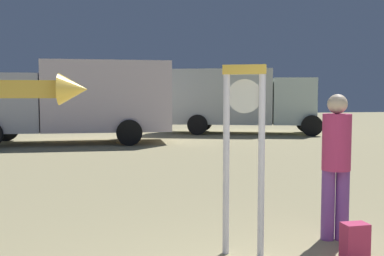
{
  "coord_description": "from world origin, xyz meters",
  "views": [
    {
      "loc": [
        -1.48,
        -2.52,
        1.71
      ],
      "look_at": [
        0.02,
        4.44,
        1.2
      ],
      "focal_mm": 41.42,
      "sensor_mm": 36.0,
      "label": 1
    }
  ],
  "objects_px": {
    "standing_clock": "(244,140)",
    "box_truck_far": "(237,98)",
    "backpack": "(354,242)",
    "person_near_clock": "(336,159)",
    "box_truck_near": "(86,99)",
    "arrow_sign": "(15,137)"
  },
  "relations": [
    {
      "from": "arrow_sign",
      "to": "box_truck_near",
      "type": "xyz_separation_m",
      "value": [
        0.25,
        13.03,
        0.23
      ]
    },
    {
      "from": "person_near_clock",
      "to": "standing_clock",
      "type": "bearing_deg",
      "value": -168.83
    },
    {
      "from": "person_near_clock",
      "to": "backpack",
      "type": "xyz_separation_m",
      "value": [
        -0.16,
        -0.66,
        -0.77
      ]
    },
    {
      "from": "backpack",
      "to": "box_truck_near",
      "type": "xyz_separation_m",
      "value": [
        -2.98,
        12.64,
        1.43
      ]
    },
    {
      "from": "person_near_clock",
      "to": "box_truck_near",
      "type": "height_order",
      "value": "box_truck_near"
    },
    {
      "from": "arrow_sign",
      "to": "standing_clock",
      "type": "bearing_deg",
      "value": 20.58
    },
    {
      "from": "standing_clock",
      "to": "backpack",
      "type": "distance_m",
      "value": 1.56
    },
    {
      "from": "box_truck_near",
      "to": "box_truck_far",
      "type": "relative_size",
      "value": 0.91
    },
    {
      "from": "backpack",
      "to": "box_truck_near",
      "type": "height_order",
      "value": "box_truck_near"
    },
    {
      "from": "backpack",
      "to": "box_truck_far",
      "type": "distance_m",
      "value": 15.98
    },
    {
      "from": "box_truck_near",
      "to": "arrow_sign",
      "type": "bearing_deg",
      "value": -91.09
    },
    {
      "from": "arrow_sign",
      "to": "box_truck_far",
      "type": "distance_m",
      "value": 17.32
    },
    {
      "from": "person_near_clock",
      "to": "box_truck_near",
      "type": "xyz_separation_m",
      "value": [
        -3.13,
        11.98,
        0.65
      ]
    },
    {
      "from": "arrow_sign",
      "to": "box_truck_near",
      "type": "bearing_deg",
      "value": 88.91
    },
    {
      "from": "backpack",
      "to": "box_truck_far",
      "type": "height_order",
      "value": "box_truck_far"
    },
    {
      "from": "backpack",
      "to": "box_truck_near",
      "type": "bearing_deg",
      "value": 103.26
    },
    {
      "from": "standing_clock",
      "to": "backpack",
      "type": "relative_size",
      "value": 5.12
    },
    {
      "from": "standing_clock",
      "to": "box_truck_far",
      "type": "distance_m",
      "value": 15.81
    },
    {
      "from": "box_truck_near",
      "to": "backpack",
      "type": "bearing_deg",
      "value": -76.74
    },
    {
      "from": "person_near_clock",
      "to": "box_truck_far",
      "type": "distance_m",
      "value": 15.26
    },
    {
      "from": "standing_clock",
      "to": "backpack",
      "type": "xyz_separation_m",
      "value": [
        1.07,
        -0.42,
        -1.05
      ]
    },
    {
      "from": "arrow_sign",
      "to": "box_truck_far",
      "type": "bearing_deg",
      "value": 66.39
    }
  ]
}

